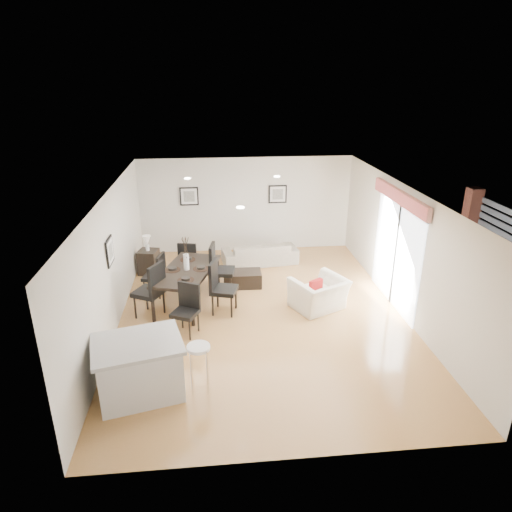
{
  "coord_description": "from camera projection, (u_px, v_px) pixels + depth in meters",
  "views": [
    {
      "loc": [
        -1.01,
        -8.6,
        4.78
      ],
      "look_at": [
        -0.09,
        0.4,
        1.2
      ],
      "focal_mm": 32.0,
      "sensor_mm": 36.0,
      "label": 1
    }
  ],
  "objects": [
    {
      "name": "bar_stool",
      "position": [
        199.0,
        352.0,
        7.22
      ],
      "size": [
        0.38,
        0.38,
        0.82
      ],
      "color": "white",
      "rests_on": "ground"
    },
    {
      "name": "dining_table",
      "position": [
        187.0,
        273.0,
        10.03
      ],
      "size": [
        1.54,
        2.19,
        0.83
      ],
      "rotation": [
        0.0,
        0.0,
        -0.31
      ],
      "color": "black",
      "rests_on": "ground"
    },
    {
      "name": "ceiling",
      "position": [
        263.0,
        191.0,
        8.82
      ],
      "size": [
        6.0,
        8.0,
        0.02
      ],
      "primitive_type": "cube",
      "color": "white",
      "rests_on": "wall_back"
    },
    {
      "name": "courtyard_plant_b",
      "position": [
        483.0,
        271.0,
        11.15
      ],
      "size": [
        0.38,
        0.38,
        0.67
      ],
      "primitive_type": "imported",
      "rotation": [
        0.0,
        0.0,
        0.03
      ],
      "color": "#345424",
      "rests_on": "ground"
    },
    {
      "name": "framed_print_left_wall",
      "position": [
        110.0,
        251.0,
        8.74
      ],
      "size": [
        0.04,
        0.52,
        0.52
      ],
      "rotation": [
        0.0,
        0.0,
        1.57
      ],
      "color": "black",
      "rests_on": "wall_left"
    },
    {
      "name": "armchair",
      "position": [
        319.0,
        294.0,
        9.95
      ],
      "size": [
        1.39,
        1.33,
        0.7
      ],
      "primitive_type": "imported",
      "rotation": [
        0.0,
        0.0,
        3.6
      ],
      "color": "white",
      "rests_on": "ground"
    },
    {
      "name": "framed_print_back_left",
      "position": [
        189.0,
        196.0,
        12.73
      ],
      "size": [
        0.52,
        0.04,
        0.52
      ],
      "color": "black",
      "rests_on": "wall_back"
    },
    {
      "name": "dining_chair_enear",
      "position": [
        219.0,
        284.0,
        9.7
      ],
      "size": [
        0.65,
        0.65,
        1.17
      ],
      "rotation": [
        0.0,
        0.0,
        1.29
      ],
      "color": "black",
      "rests_on": "ground"
    },
    {
      "name": "vase",
      "position": [
        186.0,
        256.0,
        9.89
      ],
      "size": [
        0.97,
        1.49,
        0.76
      ],
      "color": "white",
      "rests_on": "dining_table"
    },
    {
      "name": "framed_print_back_right",
      "position": [
        278.0,
        194.0,
        12.96
      ],
      "size": [
        0.52,
        0.04,
        0.52
      ],
      "color": "black",
      "rests_on": "wall_back"
    },
    {
      "name": "sliding_door",
      "position": [
        398.0,
        232.0,
        9.76
      ],
      "size": [
        0.12,
        2.7,
        2.57
      ],
      "color": "white",
      "rests_on": "wall_right"
    },
    {
      "name": "wall_back",
      "position": [
        246.0,
        205.0,
        13.02
      ],
      "size": [
        6.0,
        0.04,
        2.7
      ],
      "primitive_type": "cube",
      "color": "silver",
      "rests_on": "ground"
    },
    {
      "name": "dining_chair_foot",
      "position": [
        189.0,
        259.0,
        11.24
      ],
      "size": [
        0.54,
        0.54,
        1.02
      ],
      "rotation": [
        0.0,
        0.0,
        2.95
      ],
      "color": "black",
      "rests_on": "ground"
    },
    {
      "name": "ground",
      "position": [
        262.0,
        314.0,
        9.81
      ],
      "size": [
        8.0,
        8.0,
        0.0
      ],
      "primitive_type": "plane",
      "color": "tan",
      "rests_on": "ground"
    },
    {
      "name": "sofa",
      "position": [
        260.0,
        253.0,
        12.41
      ],
      "size": [
        2.1,
        1.05,
        0.59
      ],
      "primitive_type": "imported",
      "rotation": [
        0.0,
        0.0,
        3.27
      ],
      "color": "gray",
      "rests_on": "ground"
    },
    {
      "name": "kitchen_island",
      "position": [
        139.0,
        368.0,
        7.21
      ],
      "size": [
        1.57,
        1.34,
        0.95
      ],
      "rotation": [
        0.0,
        0.0,
        0.24
      ],
      "color": "silver",
      "rests_on": "ground"
    },
    {
      "name": "dining_chair_wfar",
      "position": [
        157.0,
        273.0,
        10.47
      ],
      "size": [
        0.56,
        0.56,
        1.02
      ],
      "rotation": [
        0.0,
        0.0,
        -1.83
      ],
      "color": "black",
      "rests_on": "ground"
    },
    {
      "name": "wall_left",
      "position": [
        112.0,
        262.0,
        9.03
      ],
      "size": [
        0.04,
        8.0,
        2.7
      ],
      "primitive_type": "cube",
      "color": "silver",
      "rests_on": "ground"
    },
    {
      "name": "dining_chair_wnear",
      "position": [
        152.0,
        287.0,
        9.48
      ],
      "size": [
        0.74,
        0.74,
        1.22
      ],
      "rotation": [
        0.0,
        0.0,
        -2.05
      ],
      "color": "black",
      "rests_on": "ground"
    },
    {
      "name": "dining_chair_efar",
      "position": [
        218.0,
        266.0,
        10.6
      ],
      "size": [
        0.61,
        0.61,
        1.19
      ],
      "rotation": [
        0.0,
        0.0,
        1.4
      ],
      "color": "black",
      "rests_on": "ground"
    },
    {
      "name": "dining_chair_head",
      "position": [
        187.0,
        306.0,
        8.95
      ],
      "size": [
        0.62,
        0.62,
        1.03
      ],
      "rotation": [
        0.0,
        0.0,
        -0.46
      ],
      "color": "black",
      "rests_on": "ground"
    },
    {
      "name": "coffee_table",
      "position": [
        242.0,
        279.0,
        11.1
      ],
      "size": [
        0.92,
        0.57,
        0.37
      ],
      "primitive_type": "cube",
      "rotation": [
        0.0,
        0.0,
        -0.02
      ],
      "color": "black",
      "rests_on": "ground"
    },
    {
      "name": "cushion",
      "position": [
        316.0,
        287.0,
        9.77
      ],
      "size": [
        0.33,
        0.27,
        0.33
      ],
      "primitive_type": "cube",
      "rotation": [
        0.0,
        0.0,
        3.73
      ],
      "color": "maroon",
      "rests_on": "armchair"
    },
    {
      "name": "table_lamp",
      "position": [
        147.0,
        241.0,
        11.55
      ],
      "size": [
        0.21,
        0.21,
        0.4
      ],
      "color": "white",
      "rests_on": "side_table"
    },
    {
      "name": "wall_right",
      "position": [
        403.0,
        251.0,
        9.6
      ],
      "size": [
        0.04,
        8.0,
        2.7
      ],
      "primitive_type": "cube",
      "color": "silver",
      "rests_on": "ground"
    },
    {
      "name": "side_table",
      "position": [
        149.0,
        262.0,
        11.76
      ],
      "size": [
        0.58,
        0.58,
        0.63
      ],
      "primitive_type": "cube",
      "rotation": [
        0.0,
        0.0,
        -0.25
      ],
      "color": "black",
      "rests_on": "ground"
    },
    {
      "name": "wall_front",
      "position": [
        299.0,
        375.0,
        5.62
      ],
      "size": [
        6.0,
        0.04,
        2.7
      ],
      "primitive_type": "cube",
      "color": "silver",
      "rests_on": "ground"
    }
  ]
}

